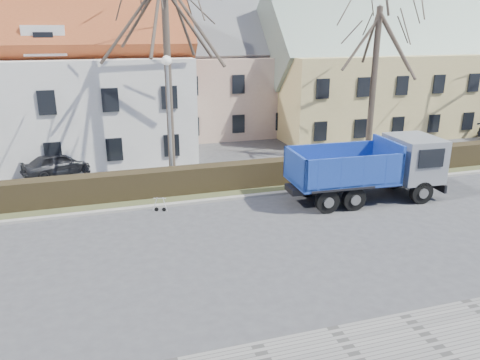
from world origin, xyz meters
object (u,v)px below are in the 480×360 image
object	(u,v)px
cart_frame	(155,204)
dump_truck	(361,170)
parked_car_a	(59,163)
streetlight	(170,124)

from	to	relation	value
cart_frame	dump_truck	bearing A→B (deg)	-8.33
parked_car_a	dump_truck	bearing A→B (deg)	-141.48
streetlight	parked_car_a	size ratio (longest dim) A/B	1.70
cart_frame	parked_car_a	distance (m)	8.35
dump_truck	parked_car_a	bearing A→B (deg)	151.36
dump_truck	cart_frame	bearing A→B (deg)	174.36
streetlight	dump_truck	bearing A→B (deg)	-27.29
dump_truck	cart_frame	size ratio (longest dim) A/B	9.57
streetlight	cart_frame	distance (m)	4.33
streetlight	cart_frame	size ratio (longest dim) A/B	8.47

